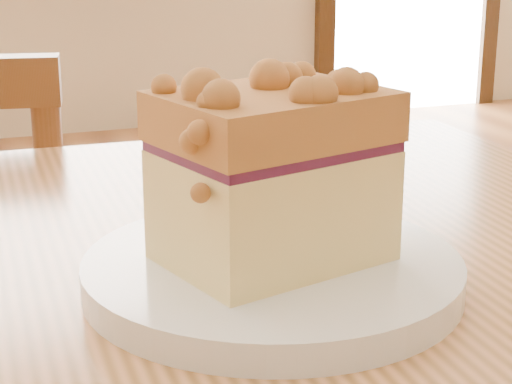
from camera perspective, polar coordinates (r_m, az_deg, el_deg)
plate at (r=0.56m, az=1.06°, el=-5.29°), size 0.24×0.24×0.02m
cake_slice at (r=0.54m, az=1.04°, el=1.35°), size 0.15×0.13×0.12m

